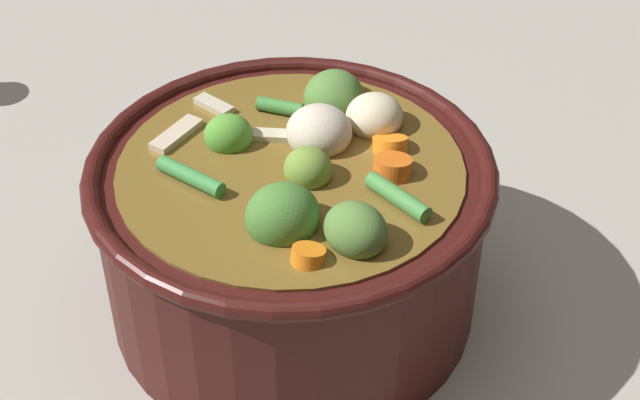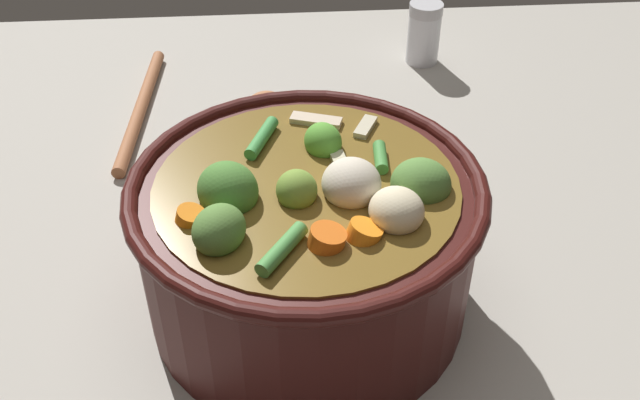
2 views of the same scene
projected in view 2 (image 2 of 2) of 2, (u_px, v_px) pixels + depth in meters
ground_plane at (308, 300)px, 0.59m from camera, size 1.10×1.10×0.00m
cooking_pot at (308, 241)px, 0.55m from camera, size 0.26×0.26×0.14m
wooden_spoon at (202, 107)px, 0.81m from camera, size 0.25×0.18×0.02m
salt_shaker at (424, 33)px, 0.88m from camera, size 0.04×0.04×0.08m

